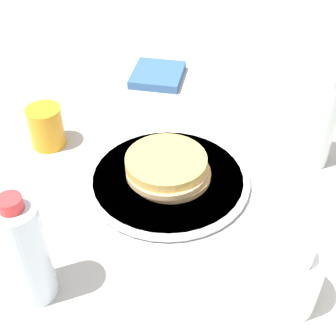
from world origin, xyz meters
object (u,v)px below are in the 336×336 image
(pancake_stack, at_px, (167,167))
(cream_jug, at_px, (289,277))
(juice_glass, at_px, (46,127))
(water_bottle_near, at_px, (25,252))
(water_bottle_far, at_px, (317,124))
(plate, at_px, (168,179))

(pancake_stack, relative_size, cream_jug, 1.32)
(juice_glass, xyz_separation_m, water_bottle_near, (-0.35, 0.02, 0.05))
(pancake_stack, height_order, juice_glass, juice_glass)
(pancake_stack, xyz_separation_m, juice_glass, (0.16, 0.21, 0.01))
(juice_glass, distance_m, cream_jug, 0.54)
(juice_glass, height_order, cream_jug, cream_jug)
(juice_glass, relative_size, water_bottle_far, 0.46)
(juice_glass, bearing_deg, plate, -127.09)
(juice_glass, relative_size, water_bottle_near, 0.45)
(cream_jug, bearing_deg, water_bottle_far, -30.61)
(cream_jug, relative_size, water_bottle_far, 0.64)
(water_bottle_far, bearing_deg, pancake_stack, 90.92)
(juice_glass, xyz_separation_m, cream_jug, (-0.44, -0.32, 0.01))
(water_bottle_near, bearing_deg, water_bottle_far, -68.65)
(plate, height_order, cream_jug, cream_jug)
(plate, distance_m, water_bottle_far, 0.29)
(water_bottle_near, bearing_deg, plate, -50.43)
(plate, bearing_deg, pancake_stack, 7.01)
(cream_jug, height_order, water_bottle_far, water_bottle_far)
(water_bottle_far, bearing_deg, water_bottle_near, 111.35)
(pancake_stack, relative_size, water_bottle_far, 0.85)
(pancake_stack, distance_m, juice_glass, 0.26)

